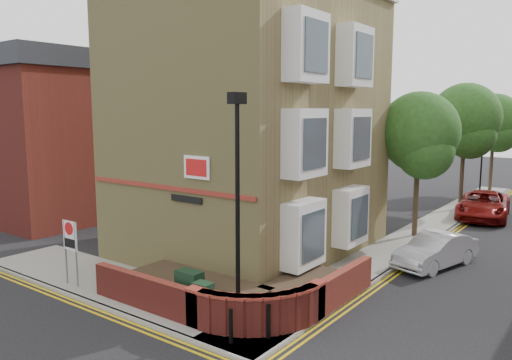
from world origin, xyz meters
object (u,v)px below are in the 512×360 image
object	(u,v)px
lamppost	(238,211)
silver_car_near	(435,250)
zone_sign	(70,241)
utility_cabinet_large	(190,291)

from	to	relation	value
lamppost	silver_car_near	xyz separation A→B (m)	(2.53, 8.94, -2.70)
lamppost	zone_sign	xyz separation A→B (m)	(-6.60, -0.70, -1.70)
lamppost	zone_sign	bearing A→B (deg)	-173.93
lamppost	utility_cabinet_large	size ratio (longest dim) A/B	5.25
lamppost	utility_cabinet_large	xyz separation A→B (m)	(-1.90, 0.10, -2.62)
utility_cabinet_large	silver_car_near	world-z (taller)	utility_cabinet_large
utility_cabinet_large	lamppost	bearing A→B (deg)	-3.01
zone_sign	silver_car_near	world-z (taller)	zone_sign
utility_cabinet_large	silver_car_near	distance (m)	9.89
silver_car_near	utility_cabinet_large	bearing A→B (deg)	-101.18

